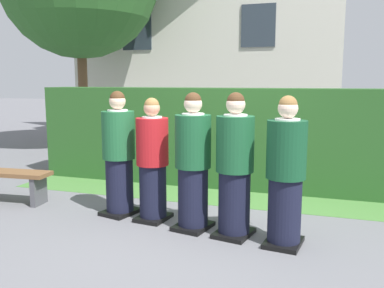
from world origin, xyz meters
TOP-DOWN VIEW (x-y plane):
  - ground_plane at (0.00, 0.00)m, footprint 60.00×60.00m
  - student_front_row_0 at (-1.11, 0.22)m, footprint 0.49×0.56m
  - student_in_red_blazer at (-0.58, 0.13)m, footprint 0.42×0.50m
  - student_front_row_2 at (0.02, -0.01)m, footprint 0.47×0.56m
  - student_front_row_3 at (0.55, -0.09)m, footprint 0.47×0.55m
  - student_front_row_4 at (1.13, -0.20)m, footprint 0.44×0.54m
  - hedge at (0.00, 2.22)m, footprint 7.00×0.70m
  - school_building_main at (-2.06, 8.27)m, footprint 8.24×3.65m
  - wooden_bench at (-2.98, 0.18)m, footprint 1.43×0.48m
  - lawn_strip at (0.00, 1.42)m, footprint 7.00×0.90m

SIDE VIEW (x-z plane):
  - ground_plane at x=0.00m, z-range 0.00..0.00m
  - lawn_strip at x=0.00m, z-range 0.00..0.01m
  - wooden_bench at x=-2.98m, z-range 0.11..0.59m
  - student_in_red_blazer at x=-0.58m, z-range -0.04..1.55m
  - student_front_row_4 at x=1.13m, z-range -0.04..1.61m
  - student_front_row_2 at x=0.02m, z-range -0.04..1.63m
  - student_front_row_0 at x=-1.11m, z-range -0.04..1.63m
  - student_front_row_3 at x=0.55m, z-range -0.04..1.64m
  - hedge at x=0.00m, z-range 0.00..1.68m
  - school_building_main at x=-2.06m, z-range 0.10..7.64m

